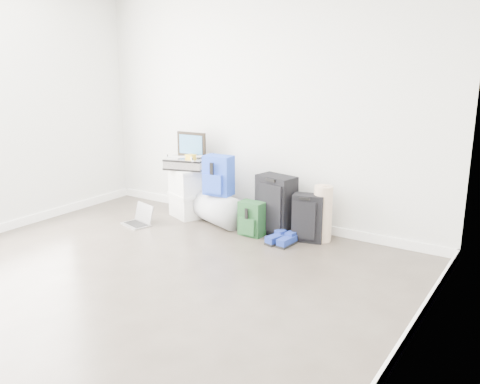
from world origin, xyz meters
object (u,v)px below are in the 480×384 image
Objects in this scene: duffel_bag at (220,209)px; carry_on at (308,218)px; large_suitcase at (276,205)px; laptop at (139,220)px; boxes_stack at (188,193)px; briefcase at (187,163)px.

carry_on is (1.11, 0.05, 0.07)m from duffel_bag.
laptop is at bearing -146.17° from large_suitcase.
carry_on is (0.41, -0.03, -0.07)m from large_suitcase.
large_suitcase is at bearing 24.18° from boxes_stack.
duffel_bag is at bearing -161.12° from large_suitcase.
boxes_stack is 0.68m from laptop.
laptop is at bearing -132.28° from briefcase.
boxes_stack is at bearing 165.27° from carry_on.
boxes_stack is at bearing -166.35° from large_suitcase.
boxes_stack is 0.92× the size of large_suitcase.
duffel_bag is 0.72m from large_suitcase.
boxes_stack is 1.28× the size of briefcase.
large_suitcase is 1.71× the size of laptop.
large_suitcase is at bearing -14.17° from briefcase.
boxes_stack is at bearing 60.26° from briefcase.
briefcase reaches higher than duffel_bag.
briefcase is 0.71× the size of large_suitcase.
duffel_bag is (0.52, -0.05, -0.49)m from briefcase.
laptop is at bearing -178.26° from carry_on.
duffel_bag is (0.52, -0.05, -0.12)m from boxes_stack.
large_suitcase is at bearing 27.25° from duffel_bag.
briefcase is 1.22× the size of laptop.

